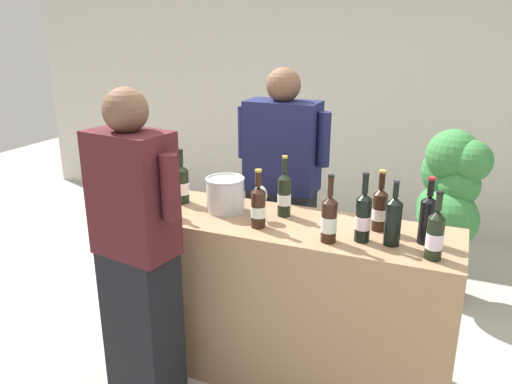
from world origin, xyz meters
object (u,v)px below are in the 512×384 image
wine_bottle_0 (428,218)px  wine_bottle_1 (182,184)px  wine_bottle_9 (329,219)px  potted_shrub (450,196)px  wine_bottle_6 (258,206)px  wine_bottle_8 (435,235)px  wine_bottle_4 (284,194)px  wine_glass (260,196)px  wine_bottle_7 (163,193)px  ice_bucket (225,194)px  person_guest (138,265)px  wine_bottle_5 (393,220)px  person_server (281,205)px  wine_bottle_3 (363,217)px  wine_bottle_2 (380,209)px

wine_bottle_0 → wine_bottle_1: size_ratio=1.03×
wine_bottle_9 → potted_shrub: size_ratio=0.27×
wine_bottle_1 → wine_bottle_9: size_ratio=0.96×
wine_bottle_6 → wine_bottle_8: size_ratio=0.97×
wine_bottle_4 → wine_glass: bearing=-135.6°
wine_bottle_7 → ice_bucket: bearing=31.0°
wine_bottle_6 → person_guest: (-0.46, -0.43, -0.23)m
wine_bottle_0 → wine_bottle_8: size_ratio=1.04×
person_guest → potted_shrub: (1.37, 1.86, -0.05)m
wine_bottle_8 → wine_glass: bearing=170.6°
wine_bottle_5 → potted_shrub: 1.43m
wine_bottle_1 → person_server: bearing=45.9°
wine_glass → ice_bucket: size_ratio=0.86×
wine_bottle_3 → person_guest: size_ratio=0.20×
person_server → wine_bottle_1: bearing=-134.1°
wine_bottle_3 → wine_bottle_8: wine_bottle_3 is taller
wine_bottle_2 → wine_bottle_6: (-0.59, -0.20, -0.00)m
wine_bottle_7 → wine_bottle_9: size_ratio=0.97×
wine_bottle_0 → wine_bottle_7: bearing=-173.7°
wine_bottle_9 → person_guest: size_ratio=0.20×
wine_bottle_1 → wine_glass: bearing=-7.7°
ice_bucket → wine_bottle_5: bearing=-6.5°
wine_bottle_8 → wine_glass: size_ratio=1.69×
wine_bottle_0 → potted_shrub: (0.08, 1.30, -0.29)m
wine_bottle_1 → person_guest: (0.10, -0.61, -0.23)m
wine_bottle_4 → person_server: bearing=111.4°
wine_bottle_2 → ice_bucket: wine_bottle_2 is taller
wine_bottle_7 → wine_bottle_9: (0.95, -0.01, -0.00)m
person_server → person_guest: bearing=-108.2°
wine_bottle_3 → wine_bottle_4: bearing=159.2°
wine_bottle_0 → wine_bottle_9: wine_bottle_9 is taller
wine_glass → potted_shrub: (0.94, 1.32, -0.29)m
wine_bottle_5 → wine_glass: size_ratio=1.71×
wine_bottle_1 → wine_bottle_8: size_ratio=1.01×
wine_bottle_3 → person_guest: 1.13m
wine_bottle_9 → wine_glass: bearing=160.6°
wine_bottle_5 → wine_bottle_7: bearing=-176.7°
person_server → wine_bottle_0: bearing=-29.5°
wine_bottle_2 → wine_bottle_9: bearing=-129.6°
wine_bottle_2 → wine_bottle_7: (-1.15, -0.23, 0.00)m
person_server → person_guest: 1.14m
wine_bottle_9 → person_server: person_server is taller
wine_bottle_2 → wine_bottle_5: 0.18m
wine_bottle_0 → wine_bottle_2: bearing=161.9°
wine_bottle_1 → wine_glass: 0.54m
wine_bottle_5 → person_guest: person_guest is taller
wine_bottle_1 → wine_glass: size_ratio=1.70×
wine_bottle_0 → wine_bottle_1: 1.40m
wine_bottle_5 → wine_bottle_0: bearing=29.0°
wine_bottle_2 → ice_bucket: 0.86m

